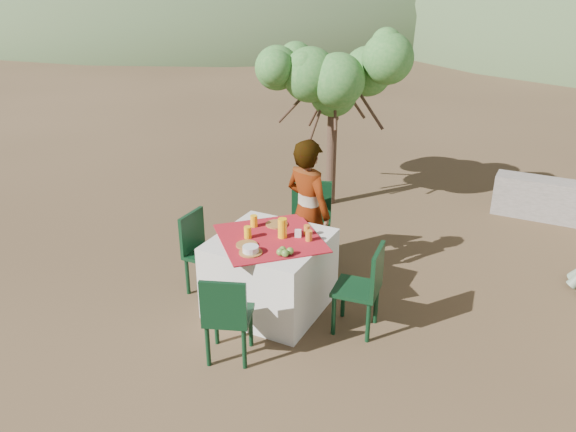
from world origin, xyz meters
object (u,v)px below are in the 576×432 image
(chair_near, at_px, (227,315))
(juice_pitcher, at_px, (282,228))
(table, at_px, (270,273))
(chair_far, at_px, (310,221))
(chair_left, at_px, (202,248))
(person, at_px, (308,212))
(chair_right, at_px, (365,285))
(shrub_tree, at_px, (340,86))

(chair_near, distance_m, juice_pitcher, 1.06)
(table, bearing_deg, chair_far, 92.08)
(chair_left, relative_size, person, 0.54)
(chair_left, relative_size, chair_right, 0.99)
(chair_far, xyz_separation_m, juice_pitcher, (0.14, -0.93, 0.32))
(chair_left, height_order, chair_right, chair_right)
(chair_right, bearing_deg, person, -133.27)
(chair_far, distance_m, chair_left, 1.27)
(table, height_order, chair_near, chair_near)
(chair_left, xyz_separation_m, juice_pitcher, (0.90, 0.08, 0.39))
(table, distance_m, shrub_tree, 3.19)
(juice_pitcher, bearing_deg, chair_left, -174.92)
(chair_near, relative_size, chair_left, 0.98)
(chair_far, xyz_separation_m, chair_right, (1.00, -0.97, -0.06))
(shrub_tree, bearing_deg, person, -75.58)
(chair_far, relative_size, chair_left, 1.13)
(chair_near, bearing_deg, juice_pitcher, -111.32)
(chair_left, bearing_deg, chair_far, -38.21)
(table, bearing_deg, shrub_tree, 99.63)
(table, distance_m, person, 0.80)
(chair_near, height_order, juice_pitcher, juice_pitcher)
(chair_right, height_order, shrub_tree, shrub_tree)
(chair_far, height_order, shrub_tree, shrub_tree)
(chair_far, relative_size, chair_near, 1.16)
(table, distance_m, chair_far, 1.00)
(chair_near, bearing_deg, chair_left, -66.03)
(chair_right, xyz_separation_m, shrub_tree, (-1.45, 2.85, 1.21))
(chair_left, relative_size, shrub_tree, 0.40)
(chair_left, distance_m, shrub_tree, 3.15)
(table, relative_size, chair_right, 1.51)
(person, bearing_deg, shrub_tree, -56.65)
(chair_left, height_order, shrub_tree, shrub_tree)
(chair_right, bearing_deg, chair_left, -94.81)
(person, bearing_deg, juice_pitcher, 111.65)
(table, xyz_separation_m, chair_left, (-0.80, -0.02, 0.09))
(chair_left, distance_m, chair_right, 1.76)
(table, distance_m, juice_pitcher, 0.49)
(table, relative_size, chair_left, 1.53)
(chair_near, distance_m, chair_right, 1.29)
(chair_far, distance_m, juice_pitcher, 1.00)
(shrub_tree, bearing_deg, chair_far, -76.51)
(chair_near, relative_size, shrub_tree, 0.39)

